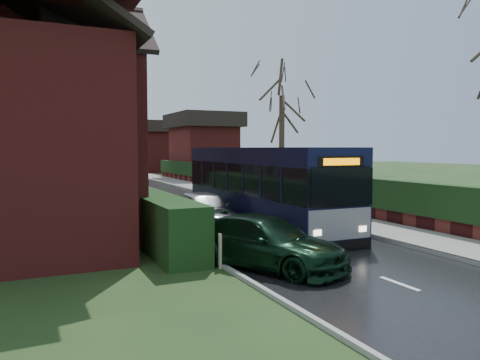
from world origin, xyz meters
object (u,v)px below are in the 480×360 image
bus (262,188)px  bus_stop_sign (301,176)px  car_green (265,242)px  car_silver (204,210)px

bus → bus_stop_sign: bearing=22.0°
bus_stop_sign → car_green: bearing=-129.2°
car_silver → bus_stop_sign: bearing=8.4°
bus_stop_sign → car_silver: bearing=-173.9°
car_silver → car_green: (-0.53, -6.04, -0.07)m
bus → car_silver: (-2.30, 0.39, -0.81)m
car_silver → bus_stop_sign: (4.70, 0.57, 1.15)m
bus → bus_stop_sign: 2.61m
car_silver → bus_stop_sign: bus_stop_sign is taller
bus → car_green: bus is taller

